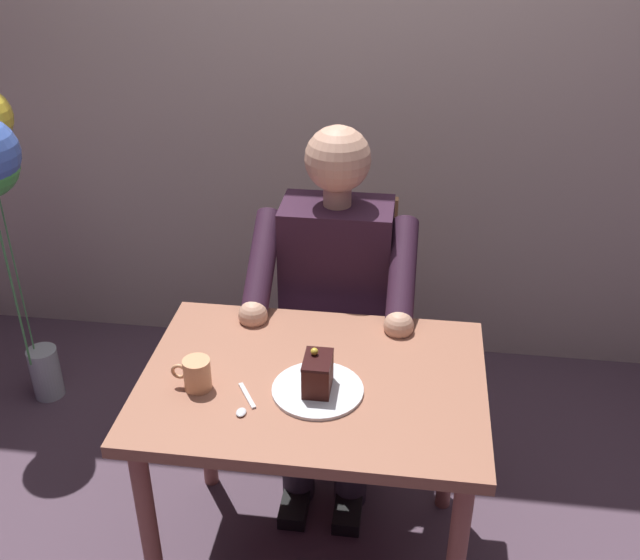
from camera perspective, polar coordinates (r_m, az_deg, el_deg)
ground_plane at (r=2.53m, az=-0.47°, el=-20.28°), size 14.00×14.00×0.00m
dining_table at (r=2.10m, az=-0.54°, el=-9.60°), size 0.93×0.67×0.71m
chair at (r=2.69m, az=1.44°, el=-2.50°), size 0.42×0.42×0.91m
seated_person at (r=2.47m, az=1.03°, el=-1.89°), size 0.53×0.58×1.23m
dessert_plate at (r=1.99m, az=-0.18°, el=-8.38°), size 0.24×0.24×0.01m
cake_slice at (r=1.96m, az=-0.18°, el=-7.13°), size 0.07×0.11×0.12m
coffee_cup at (r=2.01m, az=-9.39°, el=-7.05°), size 0.11×0.07×0.09m
dessert_spoon at (r=1.96m, az=-5.82°, el=-9.42°), size 0.07×0.14×0.01m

